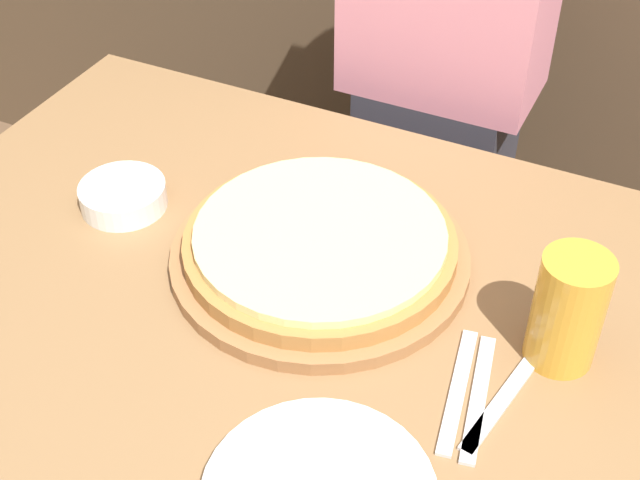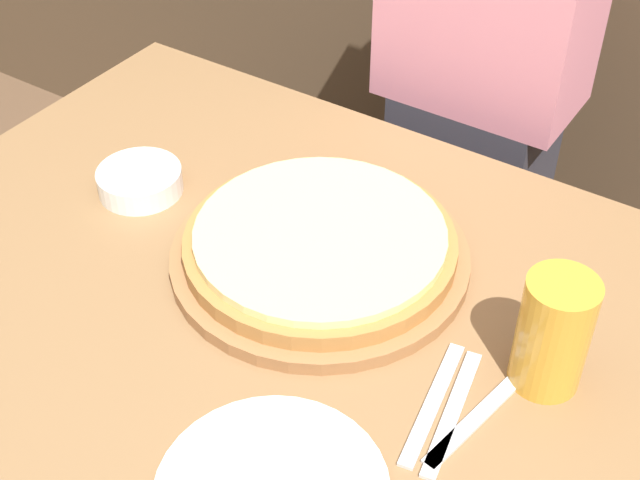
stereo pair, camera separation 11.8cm
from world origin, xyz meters
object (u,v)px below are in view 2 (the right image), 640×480
(pizza_on_board, at_px, (320,248))
(diner_person, at_px, (475,126))
(side_bowl, at_px, (140,181))
(spoon, at_px, (472,422))
(dinner_knife, at_px, (452,412))
(fork, at_px, (433,403))
(beer_glass, at_px, (554,329))

(pizza_on_board, height_order, diner_person, diner_person)
(side_bowl, relative_size, diner_person, 0.10)
(spoon, xyz_separation_m, diner_person, (-0.31, 0.68, -0.09))
(side_bowl, distance_m, spoon, 0.62)
(pizza_on_board, distance_m, diner_person, 0.56)
(dinner_knife, relative_size, diner_person, 0.15)
(pizza_on_board, distance_m, dinner_knife, 0.30)
(fork, xyz_separation_m, dinner_knife, (0.02, 0.00, 0.00))
(beer_glass, relative_size, diner_person, 0.12)
(beer_glass, distance_m, dinner_knife, 0.15)
(beer_glass, bearing_deg, pizza_on_board, 175.45)
(beer_glass, bearing_deg, dinner_knife, -121.25)
(fork, bearing_deg, side_bowl, 167.55)
(beer_glass, bearing_deg, diner_person, 121.55)
(dinner_knife, height_order, diner_person, diner_person)
(fork, relative_size, spoon, 1.17)
(pizza_on_board, distance_m, side_bowl, 0.31)
(dinner_knife, xyz_separation_m, spoon, (0.03, -0.00, 0.00))
(pizza_on_board, xyz_separation_m, side_bowl, (-0.31, -0.01, -0.01))
(spoon, bearing_deg, beer_glass, 69.53)
(fork, relative_size, dinner_knife, 1.00)
(spoon, distance_m, diner_person, 0.75)
(beer_glass, height_order, spoon, beer_glass)
(dinner_knife, bearing_deg, side_bowl, 168.07)
(side_bowl, height_order, diner_person, diner_person)
(beer_glass, relative_size, side_bowl, 1.20)
(beer_glass, relative_size, dinner_knife, 0.79)
(diner_person, bearing_deg, fork, -68.95)
(beer_glass, relative_size, spoon, 0.93)
(side_bowl, bearing_deg, spoon, -11.45)
(pizza_on_board, distance_m, fork, 0.28)
(pizza_on_board, distance_m, spoon, 0.32)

